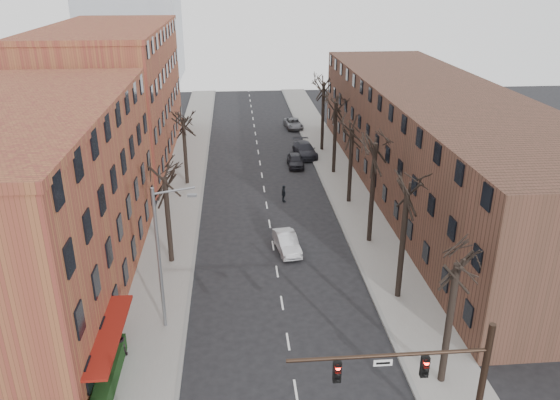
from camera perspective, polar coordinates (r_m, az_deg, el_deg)
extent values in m
cube|color=gray|center=(56.53, -9.98, 2.06)|extent=(4.00, 90.00, 0.15)
cube|color=gray|center=(57.27, 6.17, 2.56)|extent=(4.00, 90.00, 0.15)
cube|color=brown|center=(37.92, -25.07, -0.72)|extent=(12.00, 26.00, 12.00)
cube|color=brown|center=(64.43, -16.99, 10.39)|extent=(12.00, 28.00, 14.00)
cube|color=#4E3024|center=(53.32, 15.92, 5.84)|extent=(12.00, 50.00, 10.00)
cube|color=maroon|center=(31.59, -16.80, -17.06)|extent=(1.20, 7.00, 0.15)
cube|color=#173512|center=(30.46, -17.50, -17.30)|extent=(0.80, 6.00, 1.00)
cylinder|color=black|center=(25.17, 20.14, -18.80)|extent=(0.28, 0.28, 7.20)
cylinder|color=black|center=(22.37, 11.29, -15.63)|extent=(8.00, 0.16, 0.16)
cube|color=black|center=(23.19, 14.88, -16.47)|extent=(0.32, 0.22, 0.95)
cube|color=black|center=(22.36, 5.98, -17.41)|extent=(0.32, 0.22, 0.95)
cube|color=silver|center=(22.54, 10.71, -16.38)|extent=(0.75, 0.04, 0.28)
cylinder|color=slate|center=(31.96, -12.50, -6.29)|extent=(0.20, 0.20, 9.00)
cylinder|color=slate|center=(30.01, -11.11, 0.95)|extent=(2.39, 0.12, 0.46)
cube|color=slate|center=(30.02, -9.17, 0.49)|extent=(0.50, 0.22, 0.14)
imported|color=#B8BABF|center=(41.62, 0.72, -4.47)|extent=(2.01, 4.33, 1.37)
imported|color=black|center=(59.72, 1.61, 4.16)|extent=(1.66, 4.07, 1.38)
imported|color=black|center=(63.20, 2.61, 5.29)|extent=(2.68, 5.54, 1.55)
imported|color=slate|center=(74.89, 1.42, 7.99)|extent=(2.49, 4.78, 1.28)
imported|color=black|center=(32.08, -16.40, -14.24)|extent=(0.92, 0.85, 1.53)
imported|color=black|center=(50.28, 0.39, 0.66)|extent=(0.57, 1.01, 1.63)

